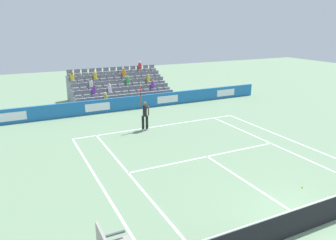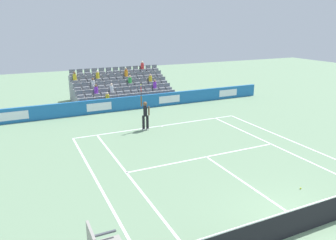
# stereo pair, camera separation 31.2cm
# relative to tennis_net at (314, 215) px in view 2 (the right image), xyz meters

# --- Properties ---
(ground_plane) EXTENTS (80.00, 80.00, 0.00)m
(ground_plane) POSITION_rel_tennis_net_xyz_m (0.00, 0.00, -0.49)
(ground_plane) COLOR gray
(line_baseline) EXTENTS (10.97, 0.10, 0.01)m
(line_baseline) POSITION_rel_tennis_net_xyz_m (0.00, -11.89, -0.49)
(line_baseline) COLOR white
(line_baseline) RESTS_ON ground
(line_service) EXTENTS (8.23, 0.10, 0.01)m
(line_service) POSITION_rel_tennis_net_xyz_m (0.00, -6.40, -0.49)
(line_service) COLOR white
(line_service) RESTS_ON ground
(line_centre_service) EXTENTS (0.10, 6.40, 0.01)m
(line_centre_service) POSITION_rel_tennis_net_xyz_m (0.00, -3.20, -0.49)
(line_centre_service) COLOR white
(line_centre_service) RESTS_ON ground
(line_singles_sideline_left) EXTENTS (0.10, 11.89, 0.01)m
(line_singles_sideline_left) POSITION_rel_tennis_net_xyz_m (4.12, -5.95, -0.49)
(line_singles_sideline_left) COLOR white
(line_singles_sideline_left) RESTS_ON ground
(line_singles_sideline_right) EXTENTS (0.10, 11.89, 0.01)m
(line_singles_sideline_right) POSITION_rel_tennis_net_xyz_m (-4.12, -5.95, -0.49)
(line_singles_sideline_right) COLOR white
(line_singles_sideline_right) RESTS_ON ground
(line_doubles_sideline_left) EXTENTS (0.10, 11.89, 0.01)m
(line_doubles_sideline_left) POSITION_rel_tennis_net_xyz_m (5.49, -5.95, -0.49)
(line_doubles_sideline_left) COLOR white
(line_doubles_sideline_left) RESTS_ON ground
(line_doubles_sideline_right) EXTENTS (0.10, 11.89, 0.01)m
(line_doubles_sideline_right) POSITION_rel_tennis_net_xyz_m (-5.49, -5.95, -0.49)
(line_doubles_sideline_right) COLOR white
(line_doubles_sideline_right) RESTS_ON ground
(line_centre_mark) EXTENTS (0.10, 0.20, 0.01)m
(line_centre_mark) POSITION_rel_tennis_net_xyz_m (0.00, -11.79, -0.49)
(line_centre_mark) COLOR white
(line_centre_mark) RESTS_ON ground
(sponsor_barrier) EXTENTS (22.53, 0.22, 1.01)m
(sponsor_barrier) POSITION_rel_tennis_net_xyz_m (-0.00, -16.62, 0.01)
(sponsor_barrier) COLOR #1E66AD
(sponsor_barrier) RESTS_ON ground
(tennis_net) EXTENTS (11.97, 0.10, 1.07)m
(tennis_net) POSITION_rel_tennis_net_xyz_m (0.00, 0.00, 0.00)
(tennis_net) COLOR #33383D
(tennis_net) RESTS_ON ground
(tennis_player) EXTENTS (0.51, 0.43, 2.85)m
(tennis_player) POSITION_rel_tennis_net_xyz_m (1.17, -11.59, 0.50)
(tennis_player) COLOR black
(tennis_player) RESTS_ON ground
(stadium_stand) EXTENTS (8.06, 4.75, 3.02)m
(stadium_stand) POSITION_rel_tennis_net_xyz_m (0.00, -20.18, 0.32)
(stadium_stand) COLOR gray
(stadium_stand) RESTS_ON ground
(loose_tennis_ball) EXTENTS (0.07, 0.07, 0.07)m
(loose_tennis_ball) POSITION_rel_tennis_net_xyz_m (-1.68, -2.06, -0.46)
(loose_tennis_ball) COLOR #D1E533
(loose_tennis_ball) RESTS_ON ground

